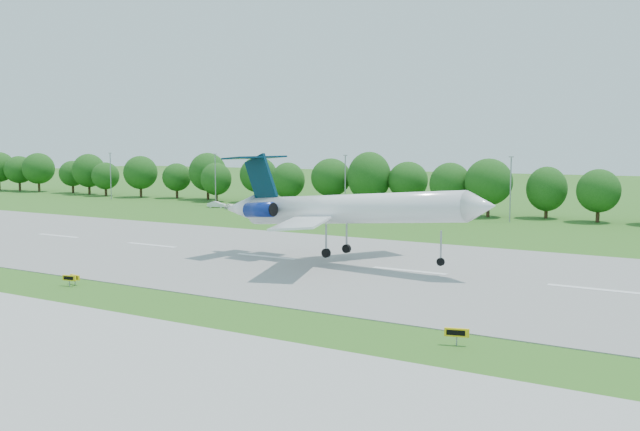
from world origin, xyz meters
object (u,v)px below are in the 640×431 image
Objects in this scene: taxi_sign_left at (75,277)px; service_vehicle_b at (231,206)px; airliner at (337,208)px; service_vehicle_a at (217,205)px.

service_vehicle_b is at bearing 125.18° from taxi_sign_left.
taxi_sign_left is (-16.90, -25.09, -6.05)m from airliner.
airliner reaches higher than service_vehicle_a.
airliner reaches higher than taxi_sign_left.
service_vehicle_a is 5.58m from service_vehicle_b.
service_vehicle_a is at bearing 87.09° from service_vehicle_b.
service_vehicle_a reaches higher than taxi_sign_left.
taxi_sign_left is 85.50m from service_vehicle_b.
airliner is 9.12× the size of service_vehicle_a.
airliner is 25.56× the size of taxi_sign_left.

